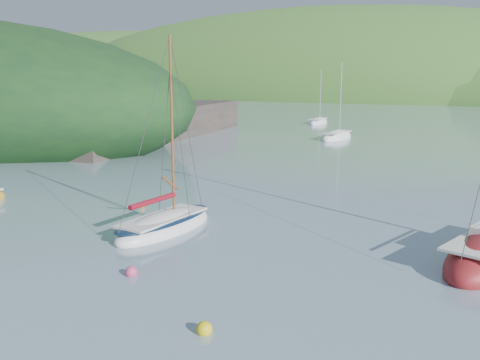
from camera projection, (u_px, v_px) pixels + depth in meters
The scene contains 6 objects.
ground at pixel (148, 298), 17.54m from camera, with size 700.00×700.00×0.00m, color slate.
shoreline_hills at pixel (476, 96), 168.70m from camera, with size 690.00×135.00×56.00m.
daysailer_white at pixel (164, 226), 25.11m from camera, with size 2.46×6.31×9.61m.
distant_sloop_a at pixel (336, 137), 59.98m from camera, with size 2.63×6.57×9.21m.
distant_sloop_c at pixel (318, 122), 78.26m from camera, with size 2.57×6.10×8.49m.
mooring_buoys at pixel (277, 286), 18.24m from camera, with size 21.77×10.82×0.47m.
Camera 1 is at (10.84, -12.72, 7.27)m, focal length 40.00 mm.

